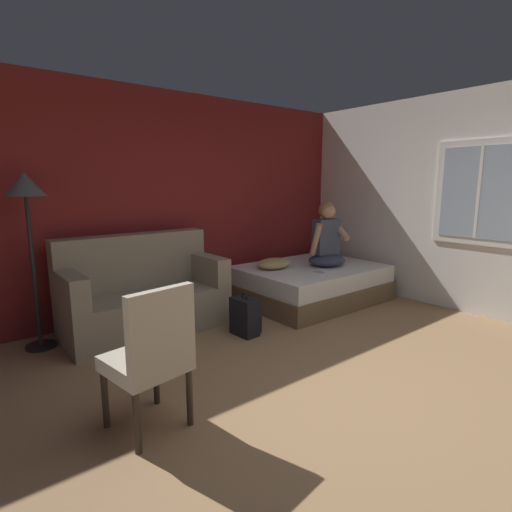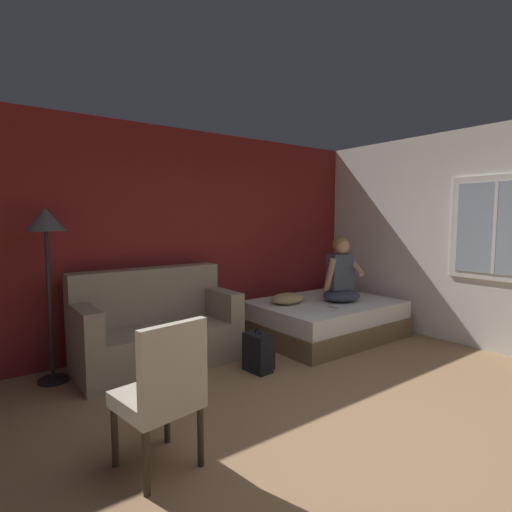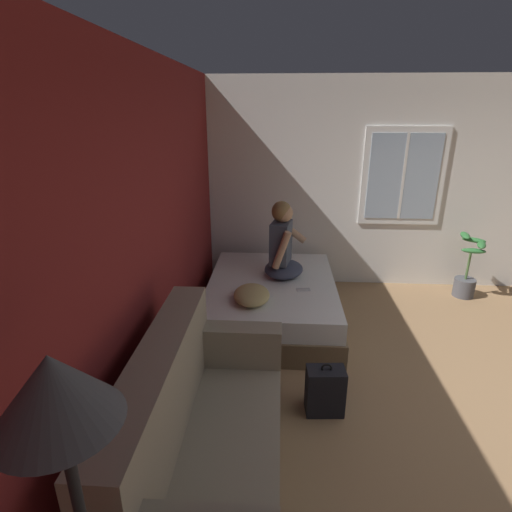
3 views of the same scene
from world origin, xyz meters
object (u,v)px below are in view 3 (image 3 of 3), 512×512
object	(u,v)px
floor_lamp	(64,436)
potted_plant	(467,275)
cell_phone	(303,290)
bed	(271,301)
throw_pillow	(252,295)
person_seated	(283,246)
backpack	(325,391)
couch	(201,442)

from	to	relation	value
floor_lamp	potted_plant	world-z (taller)	floor_lamp
cell_phone	potted_plant	xyz separation A→B (m)	(0.98, -2.15, -0.18)
cell_phone	floor_lamp	world-z (taller)	floor_lamp
bed	throw_pillow	xyz separation A→B (m)	(-0.50, 0.19, 0.31)
cell_phone	potted_plant	bearing A→B (deg)	-72.32
person_seated	backpack	xyz separation A→B (m)	(-1.66, -0.35, -0.64)
person_seated	potted_plant	distance (m)	2.50
throw_pillow	backpack	bearing A→B (deg)	-146.11
throw_pillow	cell_phone	distance (m)	0.61
bed	couch	bearing A→B (deg)	170.57
person_seated	throw_pillow	xyz separation A→B (m)	(-0.69, 0.30, -0.29)
cell_phone	floor_lamp	bearing A→B (deg)	157.28
bed	throw_pillow	world-z (taller)	throw_pillow
potted_plant	person_seated	bearing A→B (deg)	103.83
cell_phone	bed	bearing A→B (deg)	51.88
cell_phone	floor_lamp	distance (m)	3.31
person_seated	cell_phone	world-z (taller)	person_seated
couch	person_seated	size ratio (longest dim) A/B	1.94
bed	person_seated	size ratio (longest dim) A/B	2.18
potted_plant	couch	bearing A→B (deg)	136.48
potted_plant	throw_pillow	bearing A→B (deg)	115.37
bed	potted_plant	bearing A→B (deg)	-72.88
couch	throw_pillow	xyz separation A→B (m)	(1.74, -0.18, 0.16)
bed	cell_phone	xyz separation A→B (m)	(-0.21, -0.34, 0.25)
couch	throw_pillow	bearing A→B (deg)	-6.00
floor_lamp	cell_phone	bearing A→B (deg)	-15.94
couch	backpack	xyz separation A→B (m)	(0.77, -0.84, -0.20)
person_seated	throw_pillow	bearing A→B (deg)	156.07
throw_pillow	floor_lamp	world-z (taller)	floor_lamp
cell_phone	throw_pillow	bearing A→B (deg)	112.12
couch	cell_phone	xyz separation A→B (m)	(2.04, -0.72, 0.09)
floor_lamp	throw_pillow	bearing A→B (deg)	-6.97
throw_pillow	floor_lamp	xyz separation A→B (m)	(-2.75, 0.34, 0.88)
throw_pillow	floor_lamp	size ratio (longest dim) A/B	0.28
backpack	throw_pillow	distance (m)	1.22
couch	bed	bearing A→B (deg)	-9.43
person_seated	floor_lamp	distance (m)	3.55
couch	floor_lamp	world-z (taller)	floor_lamp
backpack	bed	bearing A→B (deg)	17.41
floor_lamp	couch	bearing A→B (deg)	-8.64
bed	floor_lamp	world-z (taller)	floor_lamp
couch	person_seated	distance (m)	2.52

